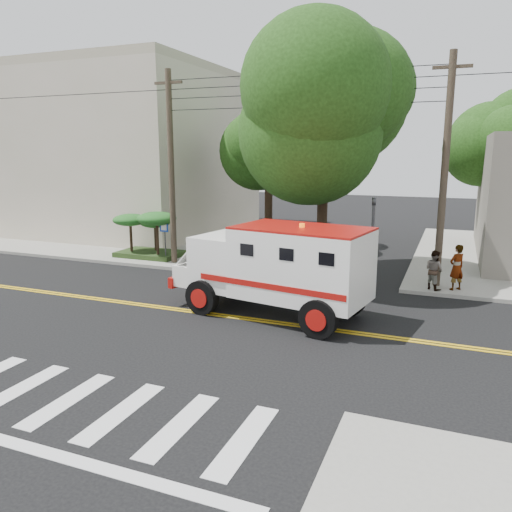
% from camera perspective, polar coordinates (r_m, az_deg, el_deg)
% --- Properties ---
extents(ground, '(100.00, 100.00, 0.00)m').
position_cam_1_polar(ground, '(16.71, -3.35, -6.87)').
color(ground, black).
rests_on(ground, ground).
extents(sidewalk_nw, '(17.00, 17.00, 0.15)m').
position_cam_1_polar(sidewalk_nw, '(34.82, -14.12, 2.71)').
color(sidewalk_nw, gray).
rests_on(sidewalk_nw, ground).
extents(building_left, '(16.00, 14.00, 10.00)m').
position_cam_1_polar(building_left, '(36.82, -15.71, 11.04)').
color(building_left, '#BBB39A').
rests_on(building_left, sidewalk_nw).
extents(utility_pole_left, '(0.28, 0.28, 9.00)m').
position_cam_1_polar(utility_pole_left, '(23.80, -9.66, 9.58)').
color(utility_pole_left, '#382D23').
rests_on(utility_pole_left, ground).
extents(utility_pole_right, '(0.28, 0.28, 9.00)m').
position_cam_1_polar(utility_pole_right, '(20.54, 20.72, 8.68)').
color(utility_pole_right, '#382D23').
rests_on(utility_pole_right, ground).
extents(tree_main, '(6.08, 5.70, 9.85)m').
position_cam_1_polar(tree_main, '(21.17, 8.90, 16.68)').
color(tree_main, black).
rests_on(tree_main, ground).
extents(tree_left, '(4.48, 4.20, 7.70)m').
position_cam_1_polar(tree_left, '(27.76, 1.96, 12.56)').
color(tree_left, black).
rests_on(tree_left, ground).
extents(tree_right, '(4.80, 4.50, 8.20)m').
position_cam_1_polar(tree_right, '(30.17, 26.36, 12.01)').
color(tree_right, black).
rests_on(tree_right, ground).
extents(traffic_signal, '(0.15, 0.18, 3.60)m').
position_cam_1_polar(traffic_signal, '(20.38, 13.18, 2.67)').
color(traffic_signal, '#3F3F42').
rests_on(traffic_signal, ground).
extents(accessibility_sign, '(0.45, 0.10, 2.02)m').
position_cam_1_polar(accessibility_sign, '(24.57, -10.40, 2.27)').
color(accessibility_sign, '#3F3F42').
rests_on(accessibility_sign, ground).
extents(palm_planter, '(3.52, 2.63, 2.36)m').
position_cam_1_polar(palm_planter, '(25.57, -12.23, 3.20)').
color(palm_planter, '#1E3314').
rests_on(palm_planter, sidewalk_nw).
extents(armored_truck, '(6.98, 3.58, 3.04)m').
position_cam_1_polar(armored_truck, '(16.32, 2.47, -1.01)').
color(armored_truck, white).
rests_on(armored_truck, ground).
extents(pedestrian_a, '(0.76, 0.75, 1.77)m').
position_cam_1_polar(pedestrian_a, '(20.50, 21.96, -1.21)').
color(pedestrian_a, gray).
rests_on(pedestrian_a, sidewalk_ne).
extents(pedestrian_b, '(0.94, 0.92, 1.53)m').
position_cam_1_polar(pedestrian_b, '(20.31, 19.67, -1.50)').
color(pedestrian_b, gray).
rests_on(pedestrian_b, sidewalk_ne).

